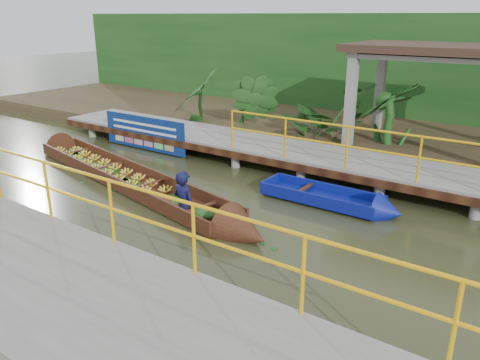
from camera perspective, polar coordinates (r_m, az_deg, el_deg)
The scene contains 10 objects.
ground at distance 10.21m, azimuth -4.72°, elevation -3.23°, with size 80.00×80.00×0.00m, color #2C2E17.
land_strip at distance 16.35m, azimuth 12.20°, elevation 5.93°, with size 30.00×8.00×0.45m, color #36291B.
far_dock at distance 12.72m, azimuth 5.11°, elevation 3.65°, with size 16.00×2.06×1.66m.
near_dock at distance 6.91m, azimuth -21.02°, elevation -13.63°, with size 18.00×2.40×1.73m.
pavilion at distance 13.92m, azimuth 22.67°, elevation 13.44°, with size 4.40×3.00×3.00m.
foliage_backdrop at distance 18.36m, azimuth 15.74°, elevation 12.73°, with size 30.00×0.80×4.00m, color #164516.
vendor_boat at distance 11.64m, azimuth -13.13°, elevation 0.36°, with size 9.50×2.88×2.02m.
moored_blue_boat at distance 10.22m, azimuth 13.66°, elevation -2.91°, with size 3.13×0.86×0.74m.
blue_banner at distance 14.54m, azimuth -11.60°, elevation 5.65°, with size 3.25×0.04×1.02m.
tropical_plants at distance 13.48m, azimuth 16.03°, elevation 7.42°, with size 14.34×1.34×1.68m.
Camera 1 is at (6.04, -7.24, 3.92)m, focal length 35.00 mm.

